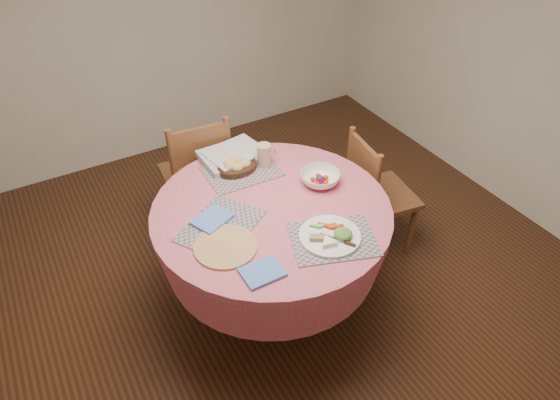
{
  "coord_description": "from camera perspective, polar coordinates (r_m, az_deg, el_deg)",
  "views": [
    {
      "loc": [
        -0.94,
        -1.72,
        2.38
      ],
      "look_at": [
        0.05,
        0.0,
        0.78
      ],
      "focal_mm": 32.0,
      "sensor_mm": 36.0,
      "label": 1
    }
  ],
  "objects": [
    {
      "name": "napkin_far",
      "position": [
        2.49,
        -7.77,
        -2.2
      ],
      "size": [
        0.22,
        0.2,
        0.01
      ],
      "primitive_type": "cube",
      "rotation": [
        0.0,
        0.0,
        0.4
      ],
      "color": "#517CD2",
      "rests_on": "placemat_left"
    },
    {
      "name": "newspaper_stack",
      "position": [
        2.91,
        -5.48,
        5.12
      ],
      "size": [
        0.37,
        0.3,
        0.04
      ],
      "rotation": [
        0.0,
        0.0,
        0.02
      ],
      "color": "silver",
      "rests_on": "dining_table"
    },
    {
      "name": "chair_right",
      "position": [
        3.21,
        10.93,
        0.87
      ],
      "size": [
        0.43,
        0.45,
        0.85
      ],
      "rotation": [
        0.0,
        0.0,
        1.42
      ],
      "color": "brown",
      "rests_on": "ground"
    },
    {
      "name": "wicker_trivet",
      "position": [
        2.35,
        -6.23,
        -5.31
      ],
      "size": [
        0.3,
        0.3,
        0.01
      ],
      "primitive_type": "cylinder",
      "color": "#AA774A",
      "rests_on": "dining_table"
    },
    {
      "name": "room_envelope",
      "position": [
        2.08,
        -1.27,
        20.09
      ],
      "size": [
        4.01,
        4.01,
        2.71
      ],
      "color": "silver",
      "rests_on": "ground"
    },
    {
      "name": "dining_table",
      "position": [
        2.68,
        -0.93,
        -4.07
      ],
      "size": [
        1.24,
        1.24,
        0.75
      ],
      "color": "#D46377",
      "rests_on": "ground"
    },
    {
      "name": "placemat_back",
      "position": [
        2.81,
        -4.4,
        3.31
      ],
      "size": [
        0.41,
        0.31,
        0.01
      ],
      "primitive_type": "cube",
      "rotation": [
        0.0,
        0.0,
        -0.04
      ],
      "color": "#136E60",
      "rests_on": "dining_table"
    },
    {
      "name": "ground",
      "position": [
        3.09,
        -0.82,
        -11.65
      ],
      "size": [
        4.0,
        4.0,
        0.0
      ],
      "primitive_type": "plane",
      "color": "#331C0F",
      "rests_on": "ground"
    },
    {
      "name": "dinner_plate",
      "position": [
        2.38,
        5.92,
        -3.98
      ],
      "size": [
        0.3,
        0.3,
        0.05
      ],
      "rotation": [
        0.0,
        0.0,
        -0.56
      ],
      "color": "white",
      "rests_on": "placemat_front"
    },
    {
      "name": "napkin_near",
      "position": [
        2.22,
        -2.04,
        -8.25
      ],
      "size": [
        0.18,
        0.14,
        0.01
      ],
      "primitive_type": "cube",
      "rotation": [
        0.0,
        0.0,
        0.0
      ],
      "color": "#517CD2",
      "rests_on": "dining_table"
    },
    {
      "name": "placemat_front",
      "position": [
        2.39,
        6.08,
        -4.49
      ],
      "size": [
        0.48,
        0.42,
        0.01
      ],
      "primitive_type": "cube",
      "rotation": [
        0.0,
        0.0,
        -0.34
      ],
      "color": "#136E60",
      "rests_on": "dining_table"
    },
    {
      "name": "placemat_left",
      "position": [
        2.46,
        -6.8,
        -2.96
      ],
      "size": [
        0.5,
        0.47,
        0.01
      ],
      "primitive_type": "cube",
      "rotation": [
        0.0,
        0.0,
        0.57
      ],
      "color": "#136E60",
      "rests_on": "dining_table"
    },
    {
      "name": "bread_bowl",
      "position": [
        2.8,
        -5.0,
        3.99
      ],
      "size": [
        0.23,
        0.23,
        0.08
      ],
      "color": "black",
      "rests_on": "placemat_back"
    },
    {
      "name": "fruit_bowl",
      "position": [
        2.71,
        4.61,
        2.49
      ],
      "size": [
        0.27,
        0.27,
        0.07
      ],
      "rotation": [
        0.0,
        0.0,
        -0.28
      ],
      "color": "white",
      "rests_on": "dining_table"
    },
    {
      "name": "latte_mug",
      "position": [
        2.82,
        -1.79,
        5.18
      ],
      "size": [
        0.12,
        0.08,
        0.13
      ],
      "color": "tan",
      "rests_on": "placemat_back"
    },
    {
      "name": "chair_back",
      "position": [
        3.29,
        -9.29,
        2.99
      ],
      "size": [
        0.47,
        0.45,
        0.92
      ],
      "rotation": [
        0.0,
        0.0,
        3.04
      ],
      "color": "brown",
      "rests_on": "ground"
    }
  ]
}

